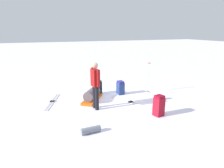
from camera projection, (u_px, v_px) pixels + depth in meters
name	position (u px, v px, depth m)	size (l,w,h in m)	color
ground_plane	(112.00, 101.00, 7.79)	(80.00, 80.00, 0.00)	white
skier_standing	(95.00, 83.00, 6.76)	(0.57, 0.26, 1.70)	black
ski_pair_near	(131.00, 102.00, 7.60)	(1.80, 1.01, 0.05)	silver
ski_pair_far	(52.00, 102.00, 7.65)	(1.79, 0.79, 0.05)	silver
backpack_large_dark	(98.00, 87.00, 8.51)	(0.41, 0.35, 0.63)	black
backpack_bright	(159.00, 106.00, 6.37)	(0.34, 0.36, 0.70)	maroon
backpack_small_spare	(120.00, 88.00, 8.51)	(0.34, 0.28, 0.60)	navy
ski_poles_planted_near	(148.00, 76.00, 8.62)	(0.16, 0.10, 1.37)	#ACBDBB
gear_sled	(92.00, 95.00, 7.77)	(1.33, 1.14, 0.49)	#E45710
sleeping_mat_rolled	(91.00, 130.00, 5.34)	(0.18, 0.18, 0.55)	slate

